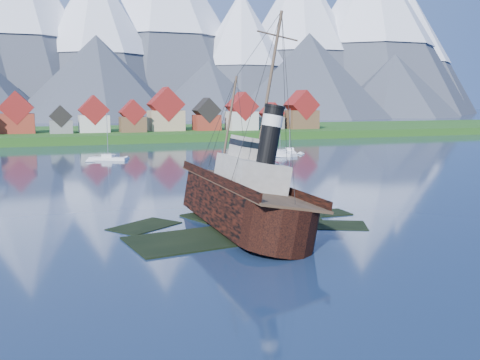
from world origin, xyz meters
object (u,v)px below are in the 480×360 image
object	(u,v)px
tugboat_wreck	(232,197)
sailboat_c	(108,159)
sailboat_d	(290,152)
sailboat_e	(280,154)

from	to	relation	value
tugboat_wreck	sailboat_c	xyz separation A→B (m)	(-6.43, 76.98, -3.04)
tugboat_wreck	sailboat_d	size ratio (longest dim) A/B	2.53
tugboat_wreck	sailboat_e	xyz separation A→B (m)	(39.31, 73.08, -3.05)
sailboat_d	sailboat_e	distance (m)	6.41
tugboat_wreck	sailboat_e	world-z (taller)	tugboat_wreck
sailboat_c	sailboat_e	bearing A→B (deg)	-64.73
tugboat_wreck	sailboat_d	distance (m)	89.03
sailboat_d	sailboat_e	size ratio (longest dim) A/B	1.05
sailboat_c	sailboat_e	size ratio (longest dim) A/B	0.98
tugboat_wreck	sailboat_c	size ratio (longest dim) A/B	2.70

